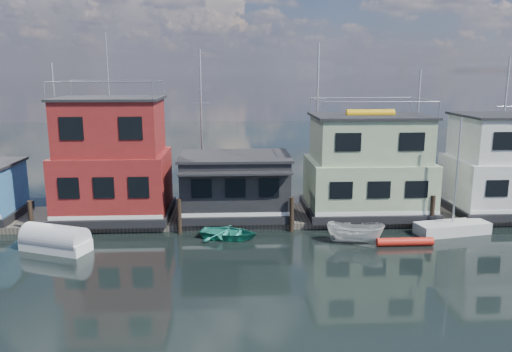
{
  "coord_description": "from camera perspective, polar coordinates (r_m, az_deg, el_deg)",
  "views": [
    {
      "loc": [
        -0.8,
        -20.69,
        9.91
      ],
      "look_at": [
        0.91,
        12.0,
        3.0
      ],
      "focal_mm": 35.0,
      "sensor_mm": 36.0,
      "label": 1
    }
  ],
  "objects": [
    {
      "name": "ground",
      "position": [
        22.95,
        -0.73,
        -13.66
      ],
      "size": [
        160.0,
        160.0,
        0.0
      ],
      "primitive_type": "plane",
      "color": "black",
      "rests_on": "ground"
    },
    {
      "name": "dock",
      "position": [
        34.11,
        -1.54,
        -4.62
      ],
      "size": [
        48.0,
        5.0,
        0.4
      ],
      "primitive_type": "cube",
      "color": "#595147",
      "rests_on": "ground"
    },
    {
      "name": "houseboat_red",
      "position": [
        34.08,
        -16.02,
        1.64
      ],
      "size": [
        7.4,
        5.9,
        11.86
      ],
      "color": "black",
      "rests_on": "dock"
    },
    {
      "name": "houseboat_dark",
      "position": [
        33.52,
        -2.41,
        -1.01
      ],
      "size": [
        7.4,
        6.1,
        4.06
      ],
      "color": "black",
      "rests_on": "dock"
    },
    {
      "name": "houseboat_green",
      "position": [
        34.57,
        12.66,
        1.03
      ],
      "size": [
        8.4,
        5.9,
        7.03
      ],
      "color": "black",
      "rests_on": "dock"
    },
    {
      "name": "houseboat_white",
      "position": [
        38.49,
        27.15,
        1.06
      ],
      "size": [
        8.4,
        5.9,
        6.66
      ],
      "color": "black",
      "rests_on": "dock"
    },
    {
      "name": "pilings",
      "position": [
        31.16,
        -2.03,
        -4.51
      ],
      "size": [
        42.28,
        0.28,
        2.2
      ],
      "color": "#2D2116",
      "rests_on": "ground"
    },
    {
      "name": "background_masts",
      "position": [
        39.33,
        5.16,
        5.51
      ],
      "size": [
        36.4,
        0.16,
        12.0
      ],
      "color": "silver",
      "rests_on": "ground"
    },
    {
      "name": "dinghy_teal",
      "position": [
        30.23,
        -3.13,
        -6.51
      ],
      "size": [
        4.04,
        3.37,
        0.72
      ],
      "primitive_type": "imported",
      "rotation": [
        0.0,
        0.0,
        1.28
      ],
      "color": "#258A76",
      "rests_on": "ground"
    },
    {
      "name": "motorboat",
      "position": [
        29.88,
        11.27,
        -6.38
      ],
      "size": [
        3.58,
        2.3,
        1.29
      ],
      "primitive_type": "imported",
      "rotation": [
        0.0,
        0.0,
        1.23
      ],
      "color": "silver",
      "rests_on": "ground"
    },
    {
      "name": "tarp_runabout",
      "position": [
        30.39,
        -21.96,
        -6.83
      ],
      "size": [
        4.19,
        2.86,
        1.58
      ],
      "rotation": [
        0.0,
        0.0,
        -0.38
      ],
      "color": "white",
      "rests_on": "ground"
    },
    {
      "name": "day_sailer",
      "position": [
        33.39,
        21.51,
        -5.44
      ],
      "size": [
        4.78,
        2.37,
        7.22
      ],
      "rotation": [
        0.0,
        0.0,
        0.19
      ],
      "color": "beige",
      "rests_on": "ground"
    },
    {
      "name": "red_kayak",
      "position": [
        30.29,
        16.64,
        -7.21
      ],
      "size": [
        3.3,
        0.49,
        0.48
      ],
      "primitive_type": "cylinder",
      "rotation": [
        0.0,
        1.57,
        0.0
      ],
      "color": "red",
      "rests_on": "ground"
    }
  ]
}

